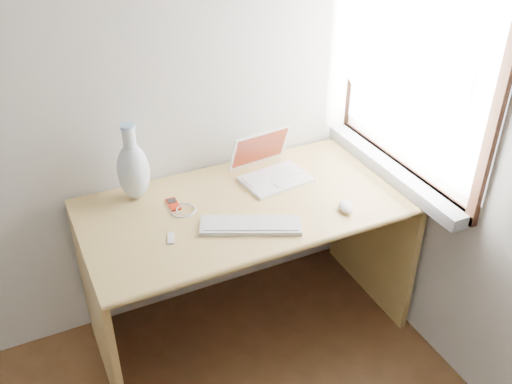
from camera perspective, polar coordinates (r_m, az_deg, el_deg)
name	(u,v)px	position (r m, az deg, el deg)	size (l,w,h in m)	color
window	(410,68)	(2.53, 15.15, 11.88)	(0.11, 0.99, 1.10)	silver
desk	(240,232)	(2.66, -1.60, -4.04)	(1.43, 0.72, 0.76)	#DDBA6B
laptop	(272,168)	(2.63, 1.60, 2.43)	(0.32, 0.28, 0.20)	white
external_keyboard	(251,225)	(2.31, -0.53, -3.34)	(0.42, 0.29, 0.02)	silver
mouse	(346,207)	(2.44, 8.96, -1.46)	(0.06, 0.10, 0.03)	white
ipod	(173,204)	(2.48, -8.28, -1.21)	(0.05, 0.10, 0.01)	#AC210C
cable_coil	(183,210)	(2.44, -7.29, -1.80)	(0.11, 0.11, 0.01)	silver
remote	(171,238)	(2.28, -8.50, -4.60)	(0.03, 0.07, 0.01)	silver
vase	(133,169)	(2.48, -12.17, 2.21)	(0.14, 0.14, 0.35)	silver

